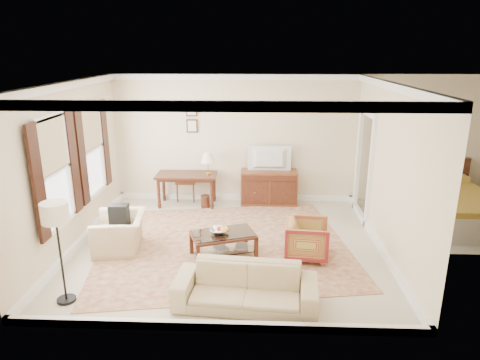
# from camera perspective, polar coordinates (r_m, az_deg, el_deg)

# --- Properties ---
(room_shell) EXTENTS (5.51, 5.01, 2.91)m
(room_shell) POSITION_cam_1_polar(r_m,az_deg,el_deg) (7.16, -1.72, 9.46)
(room_shell) COLOR beige
(room_shell) RESTS_ON ground
(annex_bedroom) EXTENTS (3.00, 2.70, 2.90)m
(annex_bedroom) POSITION_cam_1_polar(r_m,az_deg,el_deg) (9.65, 26.65, -3.42)
(annex_bedroom) COLOR beige
(annex_bedroom) RESTS_ON ground
(window_front) EXTENTS (0.12, 1.56, 1.80)m
(window_front) POSITION_cam_1_polar(r_m,az_deg,el_deg) (7.38, -23.47, 0.96)
(window_front) COLOR #CCB284
(window_front) RESTS_ON room_shell
(window_rear) EXTENTS (0.12, 1.56, 1.80)m
(window_rear) POSITION_cam_1_polar(r_m,az_deg,el_deg) (8.80, -19.10, 3.87)
(window_rear) COLOR #CCB284
(window_rear) RESTS_ON room_shell
(doorway) EXTENTS (0.10, 1.12, 2.25)m
(doorway) POSITION_cam_1_polar(r_m,az_deg,el_deg) (9.17, 16.21, 1.57)
(doorway) COLOR white
(doorway) RESTS_ON room_shell
(rug) EXTENTS (4.93, 4.40, 0.01)m
(rug) POSITION_cam_1_polar(r_m,az_deg,el_deg) (7.87, -2.26, -8.63)
(rug) COLOR maroon
(rug) RESTS_ON room_shell
(writing_desk) EXTENTS (1.34, 0.67, 0.73)m
(writing_desk) POSITION_cam_1_polar(r_m,az_deg,el_deg) (9.69, -7.12, 0.18)
(writing_desk) COLOR #4E2416
(writing_desk) RESTS_ON room_shell
(desk_chair) EXTENTS (0.52, 0.52, 1.05)m
(desk_chair) POSITION_cam_1_polar(r_m,az_deg,el_deg) (10.06, -7.17, 0.23)
(desk_chair) COLOR brown
(desk_chair) RESTS_ON room_shell
(desk_lamp) EXTENTS (0.32, 0.32, 0.50)m
(desk_lamp) POSITION_cam_1_polar(r_m,az_deg,el_deg) (9.53, -4.28, 2.22)
(desk_lamp) COLOR silver
(desk_lamp) RESTS_ON writing_desk
(framed_prints) EXTENTS (0.25, 0.04, 0.68)m
(framed_prints) POSITION_cam_1_polar(r_m,az_deg,el_deg) (9.78, -6.44, 8.28)
(framed_prints) COLOR #4E2416
(framed_prints) RESTS_ON room_shell
(sideboard) EXTENTS (1.27, 0.49, 0.78)m
(sideboard) POSITION_cam_1_polar(r_m,az_deg,el_deg) (9.79, 3.86, -0.97)
(sideboard) COLOR brown
(sideboard) RESTS_ON room_shell
(tv) EXTENTS (0.93, 0.53, 0.12)m
(tv) POSITION_cam_1_polar(r_m,az_deg,el_deg) (9.54, 3.97, 3.87)
(tv) COLOR black
(tv) RESTS_ON sideboard
(coffee_table) EXTENTS (1.20, 0.94, 0.45)m
(coffee_table) POSITION_cam_1_polar(r_m,az_deg,el_deg) (7.32, -2.26, -7.80)
(coffee_table) COLOR #4E2416
(coffee_table) RESTS_ON room_shell
(fruit_bowl) EXTENTS (0.42, 0.42, 0.10)m
(fruit_bowl) POSITION_cam_1_polar(r_m,az_deg,el_deg) (7.26, -2.86, -6.67)
(fruit_bowl) COLOR silver
(fruit_bowl) RESTS_ON coffee_table
(book_a) EXTENTS (0.26, 0.17, 0.38)m
(book_a) POSITION_cam_1_polar(r_m,az_deg,el_deg) (7.34, -3.35, -9.18)
(book_a) COLOR brown
(book_a) RESTS_ON coffee_table
(book_b) EXTENTS (0.28, 0.04, 0.38)m
(book_b) POSITION_cam_1_polar(r_m,az_deg,el_deg) (7.45, -0.62, -8.76)
(book_b) COLOR brown
(book_b) RESTS_ON coffee_table
(striped_armchair) EXTENTS (0.73, 0.78, 0.73)m
(striped_armchair) POSITION_cam_1_polar(r_m,az_deg,el_deg) (7.38, 8.93, -7.58)
(striped_armchair) COLOR maroon
(striped_armchair) RESTS_ON room_shell
(club_armchair) EXTENTS (0.75, 1.04, 0.85)m
(club_armchair) POSITION_cam_1_polar(r_m,az_deg,el_deg) (7.85, -15.78, -6.05)
(club_armchair) COLOR #CEB28B
(club_armchair) RESTS_ON room_shell
(backpack) EXTENTS (0.29, 0.36, 0.40)m
(backpack) POSITION_cam_1_polar(r_m,az_deg,el_deg) (7.83, -15.83, -4.18)
(backpack) COLOR black
(backpack) RESTS_ON club_armchair
(sofa) EXTENTS (2.00, 0.75, 0.77)m
(sofa) POSITION_cam_1_polar(r_m,az_deg,el_deg) (6.01, 0.77, -13.30)
(sofa) COLOR #CEB28B
(sofa) RESTS_ON room_shell
(floor_lamp) EXTENTS (0.37, 0.37, 1.48)m
(floor_lamp) POSITION_cam_1_polar(r_m,az_deg,el_deg) (6.23, -23.36, -4.93)
(floor_lamp) COLOR black
(floor_lamp) RESTS_ON room_shell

